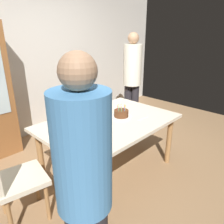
# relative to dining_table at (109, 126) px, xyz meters

# --- Properties ---
(ground) EXTENTS (6.40, 6.40, 0.00)m
(ground) POSITION_rel_dining_table_xyz_m (0.00, 0.00, -0.65)
(ground) COLOR #93704C
(back_wall) EXTENTS (6.40, 0.10, 2.60)m
(back_wall) POSITION_rel_dining_table_xyz_m (0.00, 1.85, 0.65)
(back_wall) COLOR beige
(back_wall) RESTS_ON ground
(dining_table) EXTENTS (1.64, 1.10, 0.73)m
(dining_table) POSITION_rel_dining_table_xyz_m (0.00, 0.00, 0.00)
(dining_table) COLOR beige
(dining_table) RESTS_ON ground
(birthday_cake) EXTENTS (0.28, 0.28, 0.16)m
(birthday_cake) POSITION_rel_dining_table_xyz_m (0.18, -0.03, 0.12)
(birthday_cake) COLOR silver
(birthday_cake) RESTS_ON dining_table
(plate_near_celebrant) EXTENTS (0.22, 0.22, 0.01)m
(plate_near_celebrant) POSITION_rel_dining_table_xyz_m (-0.45, -0.25, 0.08)
(plate_near_celebrant) COLOR white
(plate_near_celebrant) RESTS_ON dining_table
(plate_far_side) EXTENTS (0.22, 0.22, 0.01)m
(plate_far_side) POSITION_rel_dining_table_xyz_m (-0.08, 0.25, 0.08)
(plate_far_side) COLOR white
(plate_far_side) RESTS_ON dining_table
(fork_near_celebrant) EXTENTS (0.18, 0.03, 0.01)m
(fork_near_celebrant) POSITION_rel_dining_table_xyz_m (-0.61, -0.26, 0.08)
(fork_near_celebrant) COLOR silver
(fork_near_celebrant) RESTS_ON dining_table
(fork_far_side) EXTENTS (0.18, 0.04, 0.01)m
(fork_far_side) POSITION_rel_dining_table_xyz_m (-0.24, 0.24, 0.08)
(fork_far_side) COLOR silver
(fork_far_side) RESTS_ON dining_table
(fork_near_guest) EXTENTS (0.18, 0.04, 0.01)m
(fork_near_guest) POSITION_rel_dining_table_xyz_m (0.33, -0.26, 0.08)
(fork_near_guest) COLOR silver
(fork_near_guest) RESTS_ON dining_table
(chair_spindle_back) EXTENTS (0.44, 0.44, 0.95)m
(chair_spindle_back) POSITION_rel_dining_table_xyz_m (0.24, 0.87, -0.19)
(chair_spindle_back) COLOR beige
(chair_spindle_back) RESTS_ON ground
(chair_upholstered) EXTENTS (0.51, 0.51, 0.95)m
(chair_upholstered) POSITION_rel_dining_table_xyz_m (-1.21, 0.09, -0.12)
(chair_upholstered) COLOR beige
(chair_upholstered) RESTS_ON ground
(person_celebrant) EXTENTS (0.32, 0.32, 1.69)m
(person_celebrant) POSITION_rel_dining_table_xyz_m (-1.14, -0.91, 0.31)
(person_celebrant) COLOR #262328
(person_celebrant) RESTS_ON ground
(person_guest) EXTENTS (0.32, 0.32, 1.74)m
(person_guest) POSITION_rel_dining_table_xyz_m (1.28, 0.68, 0.34)
(person_guest) COLOR #262328
(person_guest) RESTS_ON ground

